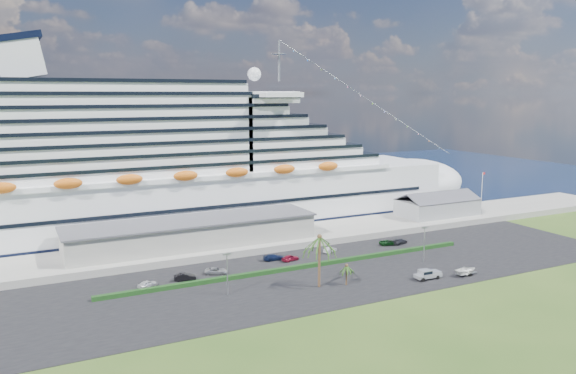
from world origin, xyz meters
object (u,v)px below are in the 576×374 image
parked_car_3 (274,257)px  boat_trailer (466,270)px  pickup_truck (427,274)px  cruise_ship (178,172)px

parked_car_3 → boat_trailer: (32.05, -28.35, 0.41)m
pickup_truck → boat_trailer: 9.23m
cruise_ship → pickup_truck: (34.11, -66.04, -15.43)m
parked_car_3 → pickup_truck: size_ratio=0.84×
parked_car_3 → boat_trailer: boat_trailer is taller
parked_car_3 → pickup_truck: (23.00, -26.54, 0.41)m
cruise_ship → parked_car_3: 43.99m
pickup_truck → boat_trailer: size_ratio=0.99×
boat_trailer → cruise_ship: bearing=122.5°
parked_car_3 → boat_trailer: 42.79m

